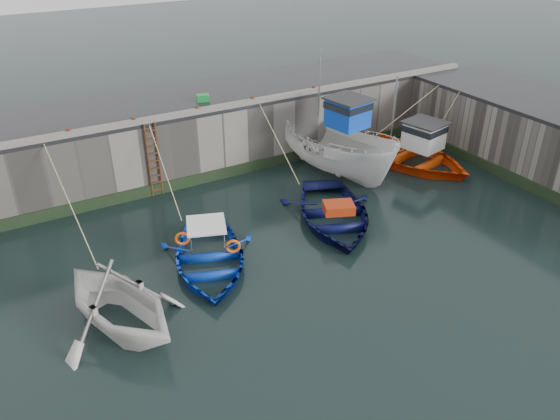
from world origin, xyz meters
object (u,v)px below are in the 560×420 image
fish_crate (203,98)px  boat_near_navy (333,221)px  boat_far_white (336,149)px  boat_far_orange (411,155)px  ladder (154,160)px  boat_near_white (122,327)px  bollard_b (134,121)px  bollard_e (314,89)px  bollard_c (197,109)px  bollard_a (69,132)px  bollard_d (252,100)px  boat_near_blue (210,265)px

fish_crate → boat_near_navy: bearing=-57.2°
boat_far_white → boat_far_orange: size_ratio=1.04×
ladder → boat_far_orange: 11.93m
ladder → boat_near_white: ladder is taller
bollard_b → bollard_e: same height
bollard_c → bollard_a: bearing=180.0°
boat_near_navy → bollard_b: bollard_b is taller
boat_far_orange → bollard_a: size_ratio=25.27×
boat_near_white → bollard_a: bearing=66.4°
fish_crate → ladder: bearing=-135.6°
fish_crate → bollard_d: (1.80, -1.31, -0.01)m
boat_near_white → boat_far_white: (11.51, 5.61, 1.14)m
ladder → bollard_a: size_ratio=11.43×
bollard_a → boat_near_blue: bearing=-65.7°
bollard_d → bollard_e: same height
bollard_e → boat_far_white: bearing=-93.6°
fish_crate → bollard_d: size_ratio=1.96×
boat_near_white → boat_near_navy: boat_near_white is taller
boat_near_blue → bollard_b: (-0.31, 6.23, 3.30)m
boat_near_navy → boat_far_orange: (6.30, 2.63, 0.41)m
boat_near_blue → bollard_e: 10.81m
boat_far_white → bollard_d: size_ratio=26.35×
boat_far_orange → bollard_d: (-6.71, 3.22, 2.89)m
bollard_a → bollard_e: (11.00, 0.00, 0.00)m
boat_near_navy → bollard_a: size_ratio=19.72×
bollard_c → bollard_e: bearing=0.0°
bollard_d → bollard_e: 3.20m
ladder → boat_near_navy: size_ratio=0.58×
bollard_c → bollard_e: size_ratio=1.00×
boat_far_white → bollard_b: size_ratio=26.35×
boat_near_white → fish_crate: (6.66, 9.13, 3.31)m
boat_near_navy → bollard_a: (-8.21, 5.85, 3.30)m
bollard_b → boat_near_blue: bearing=-87.1°
ladder → boat_far_orange: boat_far_orange is taller
boat_far_orange → bollard_b: size_ratio=25.27×
boat_near_blue → boat_near_navy: boat_near_navy is taller
boat_near_blue → boat_far_white: size_ratio=0.68×
boat_near_white → bollard_c: size_ratio=16.74×
fish_crate → bollard_e: fish_crate is taller
ladder → boat_near_blue: 6.11m
boat_near_blue → bollard_b: bollard_b is taller
boat_near_white → boat_far_orange: (15.16, 4.60, 0.41)m
bollard_a → bollard_b: (2.50, 0.00, 0.00)m
bollard_c → bollard_b: bearing=180.0°
boat_near_blue → boat_near_navy: bearing=23.9°
boat_near_navy → boat_near_blue: bearing=-153.0°
boat_far_orange → bollard_b: bearing=152.3°
bollard_b → bollard_e: 8.50m
boat_far_white → bollard_d: 4.35m
bollard_d → boat_near_blue: bearing=-128.7°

